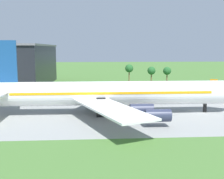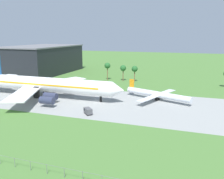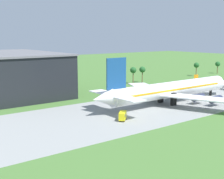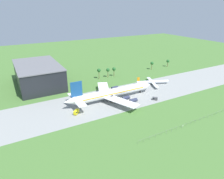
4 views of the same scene
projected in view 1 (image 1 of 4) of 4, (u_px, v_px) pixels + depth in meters
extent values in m
plane|color=#477233|center=(199.00, 112.00, 78.97)|extent=(600.00, 600.00, 0.00)
cube|color=gray|center=(199.00, 112.00, 78.97)|extent=(320.00, 44.00, 0.02)
cylinder|color=white|center=(112.00, 93.00, 76.30)|extent=(62.23, 6.44, 6.44)
cube|color=#EFA314|center=(112.00, 91.00, 76.23)|extent=(52.90, 6.56, 0.64)
cube|color=navy|center=(0.00, 61.00, 73.10)|extent=(8.37, 0.50, 10.94)
cube|color=white|center=(1.00, 91.00, 74.19)|extent=(5.79, 25.74, 0.30)
cube|color=white|center=(110.00, 108.00, 62.75)|extent=(18.09, 28.72, 0.44)
cube|color=white|center=(105.00, 90.00, 89.98)|extent=(18.09, 28.72, 0.44)
cylinder|color=#2D334C|center=(142.00, 110.00, 69.56)|extent=(5.79, 2.90, 2.90)
cylinder|color=#2D334C|center=(158.00, 116.00, 63.38)|extent=(5.79, 2.90, 2.90)
cylinder|color=#2D334C|center=(133.00, 99.00, 84.81)|extent=(5.79, 2.90, 2.90)
cylinder|color=#2D334C|center=(138.00, 95.00, 91.34)|extent=(5.79, 2.90, 2.90)
cube|color=black|center=(205.00, 103.00, 78.50)|extent=(0.70, 0.90, 5.06)
cube|color=black|center=(101.00, 107.00, 73.06)|extent=(2.40, 1.20, 5.06)
cube|color=black|center=(100.00, 102.00, 80.04)|extent=(2.40, 1.20, 5.06)
cube|color=orange|center=(214.00, 85.00, 94.04)|extent=(2.32, 1.08, 3.73)
cube|color=black|center=(10.00, 66.00, 132.67)|extent=(36.00, 60.00, 18.85)
cube|color=slate|center=(8.00, 45.00, 131.25)|extent=(36.72, 61.20, 0.80)
cylinder|color=brown|center=(129.00, 79.00, 125.27)|extent=(0.56, 0.56, 8.40)
sphere|color=#235B28|center=(129.00, 68.00, 124.57)|extent=(3.60, 3.60, 3.60)
cylinder|color=brown|center=(151.00, 80.00, 126.01)|extent=(0.56, 0.56, 7.33)
sphere|color=#235B28|center=(151.00, 71.00, 125.40)|extent=(3.60, 3.60, 3.60)
cylinder|color=brown|center=(167.00, 80.00, 126.50)|extent=(0.56, 0.56, 7.18)
sphere|color=#235B28|center=(167.00, 71.00, 125.89)|extent=(3.60, 3.60, 3.60)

